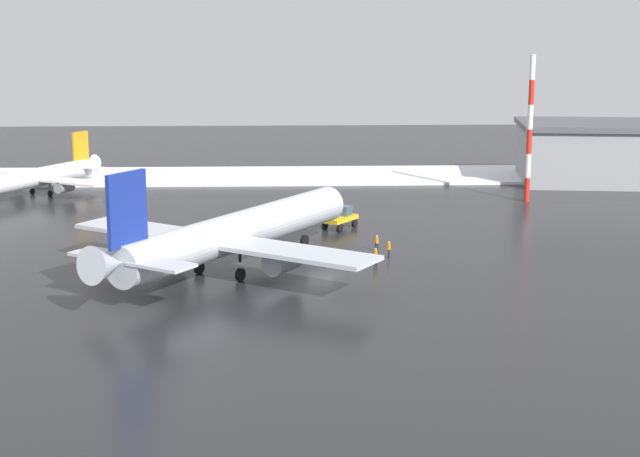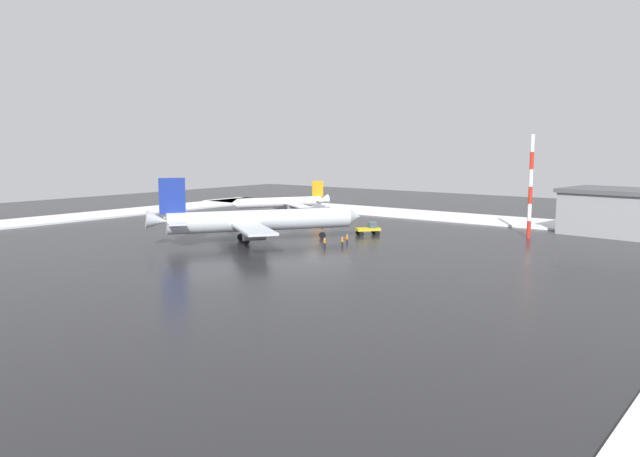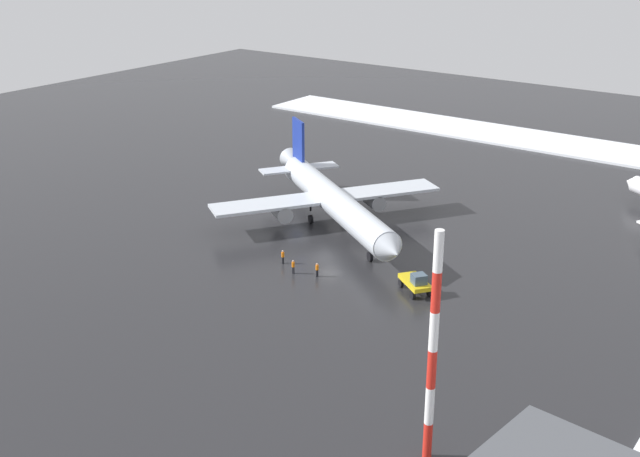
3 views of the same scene
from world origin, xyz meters
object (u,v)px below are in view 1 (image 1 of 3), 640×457
Objects in this scene: airplane_far_rear at (32,178)px; antenna_mast at (530,129)px; airplane_parked_starboard at (234,233)px; pushback_tug at (341,217)px; cargo_hangar at (606,152)px; ground_crew_mid_apron at (377,242)px; ground_crew_near_tug at (376,255)px; ground_crew_by_nose_gear at (389,248)px.

antenna_mast is (-65.30, 5.35, 6.90)m from airplane_far_rear.
airplane_parked_starboard is 49.20m from airplane_far_rear.
pushback_tug is 49.75m from cargo_hangar.
airplane_parked_starboard reaches higher than airplane_far_rear.
airplane_far_rear is at bearing 62.88° from ground_crew_mid_apron.
ground_crew_near_tug is at bearing -136.13° from pushback_tug.
antenna_mast is (-25.16, -15.28, 8.20)m from pushback_tug.
airplane_parked_starboard is 1.80× the size of antenna_mast.
cargo_hangar reaches higher than ground_crew_near_tug.
airplane_parked_starboard reaches higher than ground_crew_mid_apron.
airplane_far_rear is 80.65m from cargo_hangar.
airplane_parked_starboard is 14.11m from ground_crew_near_tug.
airplane_far_rear reaches higher than ground_crew_by_nose_gear.
ground_crew_mid_apron is 2.93m from ground_crew_by_nose_gear.
ground_crew_near_tug is (0.63, 5.59, 0.00)m from ground_crew_mid_apron.
ground_crew_by_nose_gear is at bearing 57.24° from cargo_hangar.
antenna_mast is 21.10m from cargo_hangar.
antenna_mast reaches higher than airplane_parked_starboard.
antenna_mast reaches higher than ground_crew_near_tug.
ground_crew_mid_apron is 1.00× the size of ground_crew_by_nose_gear.
ground_crew_mid_apron is at bearing -27.78° from airplane_parked_starboard.
cargo_hangar is at bearing -12.80° from airplane_parked_starboard.
cargo_hangar reaches higher than airplane_far_rear.
pushback_tug is 14.74m from ground_crew_by_nose_gear.
pushback_tug is at bearing 116.60° from ground_crew_by_nose_gear.
pushback_tug is 2.93× the size of ground_crew_mid_apron.
ground_crew_mid_apron is (-14.27, -7.75, -2.85)m from airplane_parked_starboard.
ground_crew_by_nose_gear is (-1.59, -2.82, 0.00)m from ground_crew_near_tug.
cargo_hangar is at bearing -50.30° from ground_crew_near_tug.
airplane_parked_starboard is 50.43m from antenna_mast.
airplane_far_rear reaches higher than ground_crew_near_tug.
ground_crew_mid_apron and ground_crew_by_nose_gear have the same top height.
ground_crew_mid_apron is 1.00× the size of ground_crew_near_tug.
ground_crew_near_tug is at bearing 54.84° from antenna_mast.
ground_crew_mid_apron is at bearing 54.63° from cargo_hangar.
ground_crew_mid_apron is 5.62m from ground_crew_near_tug.
ground_crew_near_tug is at bearing 79.15° from airplane_far_rear.
airplane_parked_starboard is 22.36m from pushback_tug.
pushback_tug is (-11.23, -19.17, -2.53)m from airplane_parked_starboard.
airplane_far_rear is 53.80m from ground_crew_mid_apron.
airplane_far_rear is at bearing -4.68° from antenna_mast.
ground_crew_by_nose_gear is at bearing -38.16° from airplane_parked_starboard.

